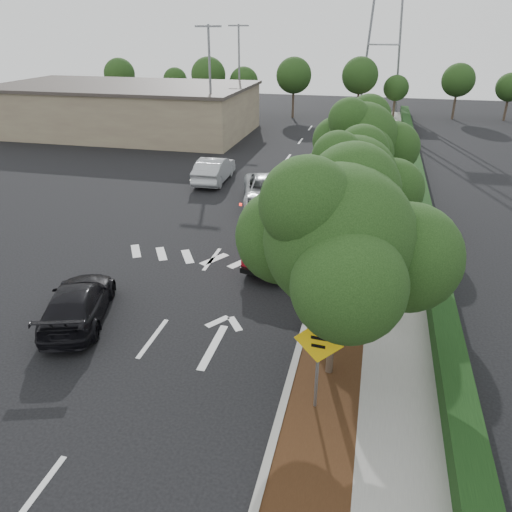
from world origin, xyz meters
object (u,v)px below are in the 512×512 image
(black_suv_oncoming, at_px, (78,303))
(speed_hump_sign, at_px, (318,353))
(red_jeep, at_px, (284,242))
(silver_suv_ahead, at_px, (267,192))

(black_suv_oncoming, bearing_deg, speed_hump_sign, 145.21)
(red_jeep, bearing_deg, black_suv_oncoming, -119.63)
(red_jeep, xyz_separation_m, speed_hump_sign, (2.35, -8.17, 0.78))
(silver_suv_ahead, height_order, speed_hump_sign, speed_hump_sign)
(black_suv_oncoming, relative_size, speed_hump_sign, 1.74)
(silver_suv_ahead, bearing_deg, red_jeep, -86.79)
(silver_suv_ahead, distance_m, speed_hump_sign, 16.03)
(red_jeep, relative_size, silver_suv_ahead, 0.73)
(silver_suv_ahead, relative_size, black_suv_oncoming, 1.25)
(red_jeep, relative_size, black_suv_oncoming, 0.91)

